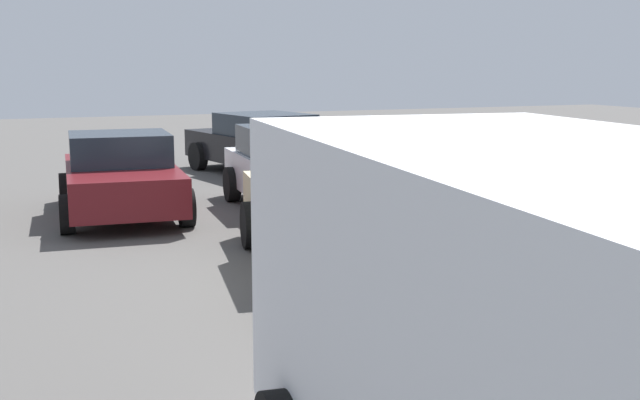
{
  "coord_description": "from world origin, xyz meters",
  "views": [
    {
      "loc": [
        -8.75,
        3.9,
        2.54
      ],
      "look_at": [
        0.0,
        0.3,
        0.9
      ],
      "focal_mm": 44.65,
      "sensor_mm": 36.0,
      "label": 1
    }
  ],
  "objects_px": {
    "parked_sedan_behind_right": "(260,143)",
    "parked_sedan_row_back_far": "(121,176)",
    "parked_sedan_near_right": "(296,169)",
    "art_car_decorated": "(342,210)",
    "parked_van_behind_left": "(631,398)"
  },
  "relations": [
    {
      "from": "parked_sedan_near_right",
      "to": "parked_sedan_row_back_far",
      "type": "height_order",
      "value": "parked_sedan_near_right"
    },
    {
      "from": "art_car_decorated",
      "to": "parked_van_behind_left",
      "type": "height_order",
      "value": "parked_van_behind_left"
    },
    {
      "from": "art_car_decorated",
      "to": "parked_van_behind_left",
      "type": "distance_m",
      "value": 6.74
    },
    {
      "from": "parked_sedan_near_right",
      "to": "parked_van_behind_left",
      "type": "bearing_deg",
      "value": -9.26
    },
    {
      "from": "art_car_decorated",
      "to": "parked_sedan_near_right",
      "type": "relative_size",
      "value": 1.17
    },
    {
      "from": "parked_van_behind_left",
      "to": "parked_sedan_behind_right",
      "type": "relative_size",
      "value": 1.22
    },
    {
      "from": "parked_sedan_behind_right",
      "to": "parked_sedan_near_right",
      "type": "distance_m",
      "value": 4.62
    },
    {
      "from": "parked_van_behind_left",
      "to": "art_car_decorated",
      "type": "bearing_deg",
      "value": 172.06
    },
    {
      "from": "parked_van_behind_left",
      "to": "parked_sedan_near_right",
      "type": "height_order",
      "value": "parked_van_behind_left"
    },
    {
      "from": "parked_sedan_behind_right",
      "to": "parked_sedan_row_back_far",
      "type": "bearing_deg",
      "value": 125.55
    },
    {
      "from": "parked_van_behind_left",
      "to": "parked_sedan_behind_right",
      "type": "xyz_separation_m",
      "value": [
        15.09,
        -3.37,
        -0.51
      ]
    },
    {
      "from": "parked_sedan_behind_right",
      "to": "parked_sedan_row_back_far",
      "type": "distance_m",
      "value": 5.45
    },
    {
      "from": "parked_sedan_near_right",
      "to": "parked_sedan_row_back_far",
      "type": "relative_size",
      "value": 1.02
    },
    {
      "from": "art_car_decorated",
      "to": "parked_van_behind_left",
      "type": "relative_size",
      "value": 0.9
    },
    {
      "from": "parked_sedan_behind_right",
      "to": "parked_sedan_row_back_far",
      "type": "xyz_separation_m",
      "value": [
        -3.98,
        3.72,
        -0.04
      ]
    }
  ]
}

